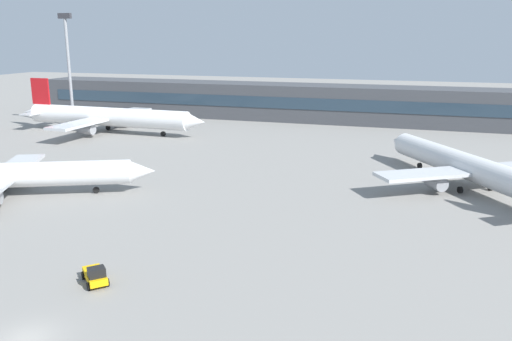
% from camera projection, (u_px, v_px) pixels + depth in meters
% --- Properties ---
extents(ground_plane, '(400.00, 400.00, 0.00)m').
position_uv_depth(ground_plane, '(226.00, 189.00, 74.48)').
color(ground_plane, gray).
extents(terminal_building, '(153.61, 12.13, 9.00)m').
position_uv_depth(terminal_building, '(318.00, 103.00, 133.20)').
color(terminal_building, '#3F4247').
rests_on(terminal_building, ground_plane).
extents(airplane_near, '(35.71, 25.75, 9.41)m').
position_uv_depth(airplane_near, '(11.00, 175.00, 70.44)').
color(airplane_near, silver).
rests_on(airplane_near, ground_plane).
extents(airplane_mid, '(26.32, 35.74, 10.10)m').
position_uv_depth(airplane_mid, '(467.00, 167.00, 74.27)').
color(airplane_mid, silver).
rests_on(airplane_mid, ground_plane).
extents(airplane_far, '(46.74, 32.53, 11.55)m').
position_uv_depth(airplane_far, '(109.00, 117.00, 116.84)').
color(airplane_far, white).
rests_on(airplane_far, ground_plane).
extents(baggage_tug_yellow, '(3.62, 3.59, 1.75)m').
position_uv_depth(baggage_tug_yellow, '(95.00, 275.00, 45.76)').
color(baggage_tug_yellow, '#F2B20C').
rests_on(baggage_tug_yellow, ground_plane).
extents(floodlight_tower_west, '(3.20, 0.80, 25.90)m').
position_uv_depth(floodlight_tower_west, '(69.00, 62.00, 122.17)').
color(floodlight_tower_west, gray).
rests_on(floodlight_tower_west, ground_plane).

